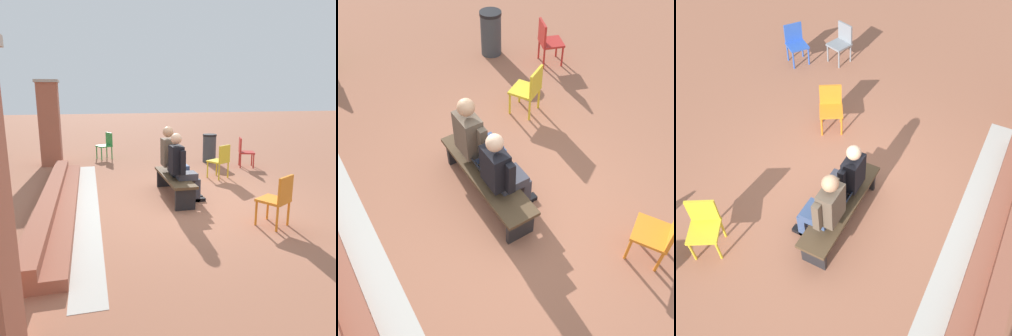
# 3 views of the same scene
# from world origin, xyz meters

# --- Properties ---
(ground_plane) EXTENTS (60.00, 60.00, 0.00)m
(ground_plane) POSITION_xyz_m (0.00, 0.00, 0.00)
(ground_plane) COLOR #9E6047
(concrete_strip) EXTENTS (6.65, 0.40, 0.01)m
(concrete_strip) POSITION_xyz_m (0.37, 1.91, 0.00)
(concrete_strip) COLOR #B7B2A8
(concrete_strip) RESTS_ON ground
(brick_steps) EXTENTS (5.85, 0.60, 0.30)m
(brick_steps) POSITION_xyz_m (0.37, 2.46, 0.12)
(brick_steps) COLOR #93513D
(brick_steps) RESTS_ON ground
(bench) EXTENTS (1.80, 0.44, 0.45)m
(bench) POSITION_xyz_m (0.37, 0.19, 0.35)
(bench) COLOR #4C3823
(bench) RESTS_ON ground
(person_student) EXTENTS (0.54, 0.68, 1.34)m
(person_student) POSITION_xyz_m (0.07, 0.12, 0.72)
(person_student) COLOR #383842
(person_student) RESTS_ON ground
(person_adult) EXTENTS (0.58, 0.73, 1.40)m
(person_adult) POSITION_xyz_m (0.72, 0.12, 0.74)
(person_adult) COLOR #384C75
(person_adult) RESTS_ON ground
(laptop) EXTENTS (0.32, 0.29, 0.21)m
(laptop) POSITION_xyz_m (0.36, 0.20, 0.50)
(laptop) COLOR black
(laptop) RESTS_ON bench
(plastic_chair_near_bench_left) EXTENTS (0.57, 0.57, 0.84)m
(plastic_chair_near_bench_left) POSITION_xyz_m (-1.49, -0.99, 0.48)
(plastic_chair_near_bench_left) COLOR orange
(plastic_chair_near_bench_left) RESTS_ON ground
(plastic_chair_by_pillar) EXTENTS (0.57, 0.57, 0.84)m
(plastic_chair_by_pillar) POSITION_xyz_m (1.57, -1.31, 0.48)
(plastic_chair_by_pillar) COLOR gold
(plastic_chair_by_pillar) RESTS_ON ground
(plastic_chair_near_bench_right) EXTENTS (0.59, 0.59, 0.84)m
(plastic_chair_near_bench_right) POSITION_xyz_m (-3.09, -2.75, 0.48)
(plastic_chair_near_bench_right) COLOR #2D56B7
(plastic_chair_near_bench_right) RESTS_ON ground
(plastic_chair_far_right) EXTENTS (0.53, 0.53, 0.84)m
(plastic_chair_far_right) POSITION_xyz_m (-3.57, -1.87, 0.48)
(plastic_chair_far_right) COLOR gray
(plastic_chair_far_right) RESTS_ON ground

